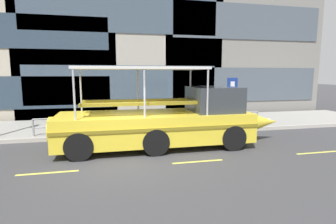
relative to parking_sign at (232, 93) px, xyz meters
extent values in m
plane|color=#3D3D3F|center=(-6.03, -4.00, -1.94)|extent=(120.00, 120.00, 0.00)
cube|color=#99968E|center=(-6.03, 1.60, -1.85)|extent=(32.00, 4.80, 0.18)
cube|color=#B2ADA3|center=(-6.03, -0.89, -1.85)|extent=(32.00, 0.18, 0.18)
cube|color=#DBD64C|center=(-8.43, -4.98, -1.94)|extent=(1.80, 0.12, 0.01)
cube|color=#DBD64C|center=(-3.63, -4.98, -1.94)|extent=(1.80, 0.12, 0.01)
cube|color=#DBD64C|center=(1.17, -4.98, -1.94)|extent=(1.80, 0.12, 0.01)
cube|color=#2D3D4C|center=(-11.69, 4.37, -0.11)|extent=(10.41, 0.06, 2.01)
cube|color=#2D3D4C|center=(-11.69, 4.37, 3.55)|extent=(10.41, 0.06, 2.01)
cube|color=#3D4C5B|center=(-5.49, 4.37, 0.33)|extent=(12.49, 0.06, 2.50)
cube|color=#3D4C5B|center=(-5.49, 4.37, 4.88)|extent=(12.49, 0.06, 2.50)
cube|color=#4C5660|center=(3.34, 4.37, 0.26)|extent=(11.21, 0.06, 2.43)
cube|color=#4C5660|center=(3.34, 4.37, 4.68)|extent=(11.21, 0.06, 2.43)
cylinder|color=gray|center=(-4.33, -0.55, -0.99)|extent=(11.21, 0.07, 0.07)
cylinder|color=gray|center=(-4.33, -0.55, -1.38)|extent=(11.21, 0.06, 0.06)
cylinder|color=gray|center=(-9.94, -0.55, -1.38)|extent=(0.09, 0.09, 0.77)
cylinder|color=gray|center=(-7.69, -0.55, -1.38)|extent=(0.09, 0.09, 0.77)
cylinder|color=gray|center=(-5.45, -0.55, -1.38)|extent=(0.09, 0.09, 0.77)
cylinder|color=gray|center=(-3.21, -0.55, -1.38)|extent=(0.09, 0.09, 0.77)
cylinder|color=gray|center=(-0.97, -0.55, -1.38)|extent=(0.09, 0.09, 0.77)
cylinder|color=gray|center=(1.28, -0.55, -1.38)|extent=(0.09, 0.09, 0.77)
cylinder|color=#4C4F54|center=(0.00, 0.03, -0.48)|extent=(0.08, 0.08, 2.57)
cube|color=navy|center=(0.00, -0.02, 0.45)|extent=(0.60, 0.04, 0.76)
cube|color=white|center=(0.00, -0.04, 0.45)|extent=(0.24, 0.01, 0.36)
cube|color=yellow|center=(-4.73, -2.84, -1.10)|extent=(7.70, 2.49, 1.14)
cone|color=yellow|center=(-0.01, -2.84, -1.10)|extent=(1.73, 1.09, 1.09)
cylinder|color=yellow|center=(-8.57, -2.84, -1.10)|extent=(0.38, 1.09, 1.09)
cube|color=olive|center=(-4.73, -4.10, -0.96)|extent=(7.70, 0.04, 0.12)
sphere|color=white|center=(0.42, -2.84, -1.05)|extent=(0.22, 0.22, 0.22)
cube|color=#33383D|center=(-2.22, -2.84, -0.01)|extent=(1.92, 2.09, 1.03)
cube|color=silver|center=(-5.30, -2.84, 1.26)|extent=(5.00, 2.29, 0.10)
cylinder|color=#B2B2B7|center=(-2.92, -1.74, 0.34)|extent=(0.07, 0.07, 1.74)
cylinder|color=#B2B2B7|center=(-2.92, -3.93, 0.34)|extent=(0.07, 0.07, 1.74)
cylinder|color=#B2B2B7|center=(-5.30, -1.74, 0.34)|extent=(0.07, 0.07, 1.74)
cylinder|color=#B2B2B7|center=(-5.30, -3.93, 0.34)|extent=(0.07, 0.07, 1.74)
cylinder|color=#B2B2B7|center=(-7.68, -1.74, 0.34)|extent=(0.07, 0.07, 1.74)
cylinder|color=#B2B2B7|center=(-7.68, -3.93, 0.34)|extent=(0.07, 0.07, 1.74)
cube|color=olive|center=(-5.30, -2.24, -0.08)|extent=(4.60, 0.28, 0.12)
cube|color=olive|center=(-5.30, -3.43, -0.08)|extent=(4.60, 0.28, 0.12)
cylinder|color=black|center=(-1.84, -1.69, -1.44)|extent=(1.00, 0.28, 1.00)
cylinder|color=black|center=(-1.84, -3.98, -1.44)|extent=(1.00, 0.28, 1.00)
cylinder|color=black|center=(-4.92, -1.69, -1.44)|extent=(1.00, 0.28, 1.00)
cylinder|color=black|center=(-4.92, -3.98, -1.44)|extent=(1.00, 0.28, 1.00)
cylinder|color=black|center=(-7.61, -1.69, -1.44)|extent=(1.00, 0.28, 1.00)
cylinder|color=black|center=(-7.61, -3.98, -1.44)|extent=(1.00, 0.28, 1.00)
cylinder|color=black|center=(-0.66, 0.87, -1.37)|extent=(0.10, 0.10, 0.79)
cylinder|color=black|center=(-0.59, 1.01, -1.37)|extent=(0.10, 0.10, 0.79)
cube|color=#236B47|center=(-0.63, 0.94, -0.70)|extent=(0.29, 0.34, 0.56)
cylinder|color=#236B47|center=(-0.71, 0.76, -0.73)|extent=(0.07, 0.07, 0.50)
cylinder|color=#236B47|center=(-0.54, 1.11, -0.73)|extent=(0.07, 0.07, 0.50)
sphere|color=beige|center=(-0.63, 0.94, -0.29)|extent=(0.22, 0.22, 0.22)
camera|label=1|loc=(-6.52, -13.24, 1.04)|focal=28.14mm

